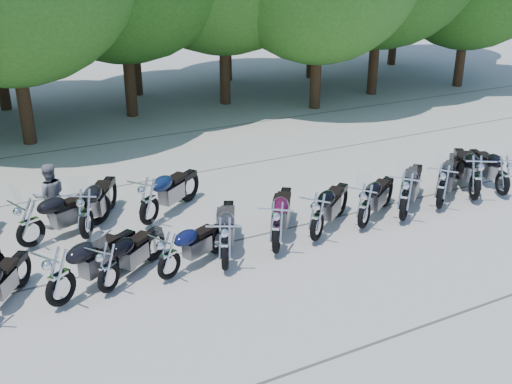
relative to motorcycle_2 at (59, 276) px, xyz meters
name	(u,v)px	position (x,y,z in m)	size (l,w,h in m)	color
ground	(289,264)	(4.53, -0.52, -0.68)	(90.00, 90.00, 0.00)	#A7A297
motorcycle_2	(59,276)	(0.00, 0.00, 0.00)	(0.73, 2.40, 1.36)	black
motorcycle_3	(108,267)	(0.89, 0.06, -0.08)	(0.64, 2.12, 1.20)	black
motorcycle_4	(169,255)	(2.08, -0.01, -0.09)	(0.63, 2.08, 1.18)	#0C1137
motorcycle_5	(225,243)	(3.22, -0.17, -0.01)	(0.72, 2.35, 1.33)	black
motorcycle_6	(277,226)	(4.50, -0.03, 0.01)	(0.74, 2.43, 1.37)	#3D0824
motorcycle_7	(317,216)	(5.58, 0.05, -0.01)	(0.71, 2.35, 1.33)	black
motorcycle_8	(365,205)	(6.91, 0.09, -0.04)	(0.69, 2.26, 1.28)	black
motorcycle_9	(405,195)	(8.02, -0.01, 0.03)	(0.76, 2.51, 1.42)	black
motorcycle_10	(442,186)	(9.31, 0.12, 0.00)	(0.73, 2.40, 1.36)	black
motorcycle_11	(476,177)	(10.47, 0.12, 0.03)	(0.76, 2.50, 1.41)	black
motorcycle_12	(504,175)	(11.37, 0.02, -0.03)	(0.69, 2.28, 1.29)	black
motorcycle_14	(29,222)	(-0.14, 2.66, -0.01)	(0.72, 2.36, 1.33)	black
motorcycle_15	(85,213)	(1.04, 2.53, 0.02)	(0.75, 2.46, 1.39)	black
motorcycle_16	(149,200)	(2.52, 2.58, 0.01)	(0.74, 2.44, 1.38)	#0D1B3C
rider_1	(50,196)	(0.48, 3.65, 0.12)	(0.77, 0.60, 1.59)	gray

